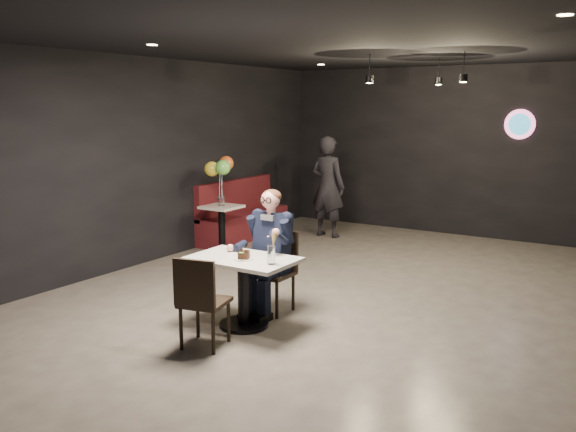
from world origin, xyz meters
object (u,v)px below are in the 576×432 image
Objects in this scene: booth_bench at (244,210)px; side_table at (222,231)px; main_table at (243,292)px; chair_near at (205,300)px; balloon_vase at (221,201)px; chair_far at (272,272)px; passerby at (328,187)px; sundae_glass at (271,255)px; seated_man at (272,250)px.

side_table is (0.30, -1.00, -0.18)m from booth_bench.
chair_near is at bearing -90.00° from main_table.
balloon_vase is at bearing -73.30° from booth_bench.
passerby reaches higher than chair_far.
chair_near is at bearing -54.11° from balloon_vase.
booth_bench reaches higher than side_table.
sundae_glass is at bearing 42.31° from chair_near.
main_table is at bearing -90.00° from chair_far.
chair_far is at bearing -49.05° from booth_bench.
passerby reaches higher than chair_near.
chair_near is at bearing 109.99° from passerby.
booth_bench is (-2.97, 3.58, -0.33)m from sundae_glass.
booth_bench is 1.15× the size of passerby.
balloon_vase is at bearing 139.13° from chair_far.
chair_near reaches higher than side_table.
seated_man is 3.94m from booth_bench.
chair_far is 1.35× the size of side_table.
side_table is (-2.28, 1.97, -0.12)m from chair_far.
sundae_glass is 0.27× the size of side_table.
side_table is at bearing -73.30° from booth_bench.
sundae_glass is (0.39, -0.61, 0.12)m from seated_man.
booth_bench is (-2.58, 2.97, 0.06)m from chair_far.
passerby reaches higher than seated_man.
main_table is 0.62× the size of passerby.
side_table is 0.49m from balloon_vase.
passerby reaches higher than main_table.
seated_man reaches higher than balloon_vase.
chair_far is 5.01× the size of sundae_glass.
booth_bench reaches higher than sundae_glass.
chair_far is 1.18m from chair_near.
passerby is at bearing 111.92° from sundae_glass.
main_table is at bearing 112.06° from passerby.
seated_man is 3.02m from balloon_vase.
balloon_vase is (-2.67, 2.58, -0.01)m from sundae_glass.
booth_bench is (-2.58, 4.15, 0.06)m from chair_near.
booth_bench reaches higher than balloon_vase.
seated_man is (0.00, 0.00, 0.26)m from chair_far.
main_table is 3.40m from side_table.
chair_near is at bearing -54.11° from side_table.
seated_man is 0.70× the size of booth_bench.
seated_man reaches higher than sundae_glass.
balloon_vase is (0.30, -1.00, 0.32)m from booth_bench.
seated_man is 0.81× the size of passerby.
booth_bench is 1.54m from passerby.
sundae_glass reaches higher than main_table.
chair_far is at bearing -40.87° from balloon_vase.
seated_man is (0.00, 0.55, 0.34)m from main_table.
chair_near is 1.21m from seated_man.
passerby is at bearing 110.03° from seated_man.
sundae_glass reaches higher than chair_near.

